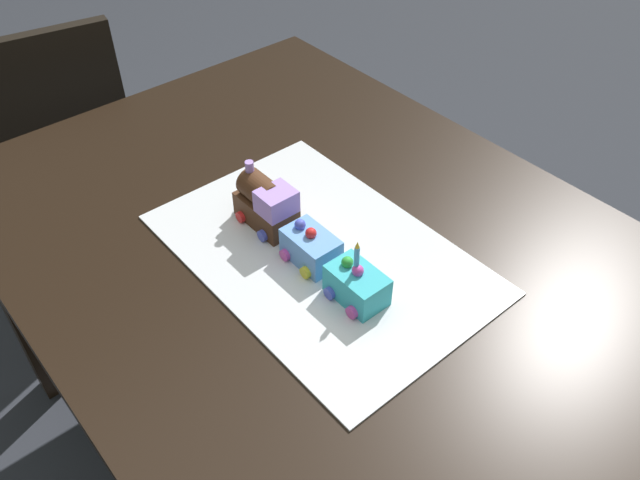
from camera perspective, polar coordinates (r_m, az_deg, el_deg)
The scene contains 8 objects.
ground_plane at distance 1.77m, azimuth -0.02°, elevation -18.10°, with size 8.00×8.00×0.00m, color #2D3038.
dining_table at distance 1.26m, azimuth -0.03°, elevation -3.73°, with size 1.40×1.00×0.74m.
chair at distance 2.05m, azimuth -22.26°, elevation 7.70°, with size 0.46×0.46×0.86m.
cake_board at distance 1.16m, azimuth 0.00°, elevation -1.17°, with size 0.60×0.40×0.00m, color silver.
cake_locomotive at distance 1.19m, azimuth -4.78°, elevation 3.23°, with size 0.14×0.08×0.12m.
cake_car_caboose_sky_blue at distance 1.12m, azimuth -0.81°, elevation -0.65°, with size 0.10×0.08×0.07m.
cake_car_tanker_turquoise at distance 1.06m, azimuth 3.27°, elevation -3.97°, with size 0.10×0.08×0.07m.
birthday_candle at distance 1.01m, azimuth 3.29°, elevation -1.24°, with size 0.01×0.01×0.05m.
Camera 1 is at (0.67, -0.56, 1.54)m, focal length 36.18 mm.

